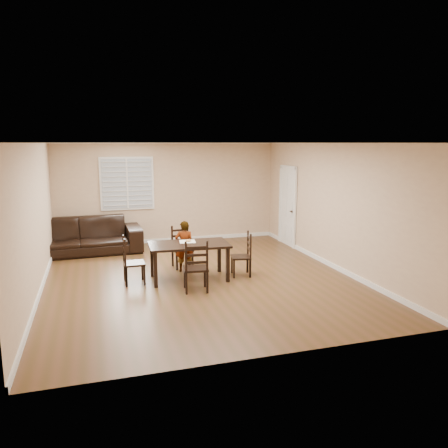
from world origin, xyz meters
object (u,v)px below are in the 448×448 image
Objects in this scene: donut at (188,240)px; child at (185,246)px; chair_near at (181,248)px; sofa at (79,236)px; chair_right at (246,256)px; chair_left at (128,263)px; dining_table at (189,248)px; chair_far at (196,269)px.

child is at bearing 90.22° from donut.
child is 0.45m from donut.
sofa is (-2.18, 1.83, 0.02)m from chair_near.
child is at bearing -108.00° from chair_right.
chair_left reaches higher than chair_right.
chair_near is 0.30× the size of sofa.
donut reaches higher than dining_table.
dining_table is 14.39× the size of donut.
chair_near is at bearing -52.61° from chair_left.
child is at bearing -47.89° from sofa.
dining_table is at bearing -92.65° from chair_left.
chair_far is (-0.05, -0.83, -0.20)m from dining_table.
chair_far reaches higher than chair_right.
chair_near is 0.93× the size of chair_far.
chair_far is (-0.08, -1.82, 0.03)m from chair_near.
chair_near is at bearing -41.90° from sofa.
child reaches higher than dining_table.
donut is (0.03, 0.18, 0.11)m from dining_table.
chair_left is 2.94m from sofa.
donut is (-0.00, -0.82, 0.35)m from chair_near.
chair_far is 0.33× the size of sofa.
child is (1.22, 0.52, 0.12)m from chair_left.
chair_right is (1.19, -0.07, -0.23)m from dining_table.
chair_far is at bearing -61.98° from sofa.
child is (-0.00, -0.42, 0.13)m from chair_near.
chair_right is at bearing -93.17° from chair_left.
child reaches higher than chair_far.
dining_table is 1.72× the size of chair_left.
chair_near is 1.83m from chair_far.
chair_far is at bearing -94.26° from donut.
chair_right is at bearing -48.14° from chair_near.
chair_near is at bearing -121.75° from chair_right.
chair_near reaches higher than donut.
chair_right is 8.12× the size of donut.
child is at bearing -67.20° from chair_left.
chair_right is at bearing 164.09° from child.
dining_table is 1.64× the size of chair_far.
donut is (1.22, 0.13, 0.34)m from chair_left.
chair_far is at bearing -97.98° from chair_near.
donut is at bearing 103.15° from child.
chair_left reaches higher than chair_near.
dining_table is at bearing 100.29° from child.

